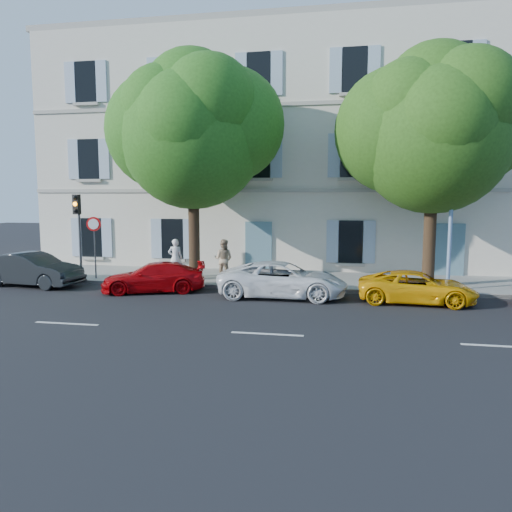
% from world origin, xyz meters
% --- Properties ---
extents(ground, '(90.00, 90.00, 0.00)m').
position_xyz_m(ground, '(0.00, 0.00, 0.00)').
color(ground, black).
extents(sidewalk, '(36.00, 4.50, 0.15)m').
position_xyz_m(sidewalk, '(0.00, 4.45, 0.07)').
color(sidewalk, '#A09E96').
rests_on(sidewalk, ground).
extents(kerb, '(36.00, 0.16, 0.16)m').
position_xyz_m(kerb, '(0.00, 2.28, 0.08)').
color(kerb, '#9E998E').
rests_on(kerb, ground).
extents(building, '(28.00, 7.00, 12.00)m').
position_xyz_m(building, '(0.00, 10.20, 6.00)').
color(building, beige).
rests_on(building, ground).
extents(car_dark_sedan, '(4.40, 1.99, 1.40)m').
position_xyz_m(car_dark_sedan, '(-10.80, 1.34, 0.70)').
color(car_dark_sedan, black).
rests_on(car_dark_sedan, ground).
extents(car_red_coupe, '(4.30, 2.80, 1.16)m').
position_xyz_m(car_red_coupe, '(-5.35, 1.10, 0.58)').
color(car_red_coupe, '#B10509').
rests_on(car_red_coupe, ground).
extents(car_white_coupe, '(4.78, 2.23, 1.32)m').
position_xyz_m(car_white_coupe, '(-0.25, 1.04, 0.66)').
color(car_white_coupe, white).
rests_on(car_white_coupe, ground).
extents(car_yellow_supercar, '(4.15, 2.10, 1.12)m').
position_xyz_m(car_yellow_supercar, '(4.52, 0.91, 0.56)').
color(car_yellow_supercar, '#F0A80A').
rests_on(car_yellow_supercar, ground).
extents(tree_left, '(6.04, 6.04, 9.37)m').
position_xyz_m(tree_left, '(-4.42, 3.42, 6.18)').
color(tree_left, '#3A2819').
rests_on(tree_left, sidewalk).
extents(tree_right, '(5.90, 5.90, 9.09)m').
position_xyz_m(tree_right, '(5.26, 3.53, 5.98)').
color(tree_right, '#3A2819').
rests_on(tree_right, sidewalk).
extents(traffic_light, '(0.31, 0.41, 3.65)m').
position_xyz_m(traffic_light, '(-9.52, 2.86, 2.79)').
color(traffic_light, '#383A3D').
rests_on(traffic_light, sidewalk).
extents(road_sign, '(0.62, 0.17, 2.69)m').
position_xyz_m(road_sign, '(-8.77, 2.85, 2.09)').
color(road_sign, '#383A3D').
rests_on(road_sign, sidewalk).
extents(street_lamp, '(0.25, 1.59, 7.50)m').
position_xyz_m(street_lamp, '(5.89, 2.69, 4.40)').
color(street_lamp, '#7293BF').
rests_on(street_lamp, sidewalk).
extents(pedestrian_a, '(0.72, 0.58, 1.72)m').
position_xyz_m(pedestrian_a, '(-5.40, 3.70, 1.01)').
color(pedestrian_a, white).
rests_on(pedestrian_a, sidewalk).
extents(pedestrian_b, '(0.90, 0.73, 1.73)m').
position_xyz_m(pedestrian_b, '(-3.21, 3.73, 1.02)').
color(pedestrian_b, tan).
rests_on(pedestrian_b, sidewalk).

